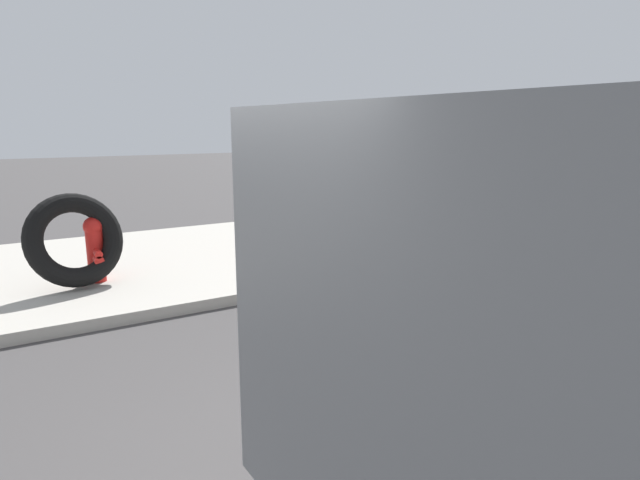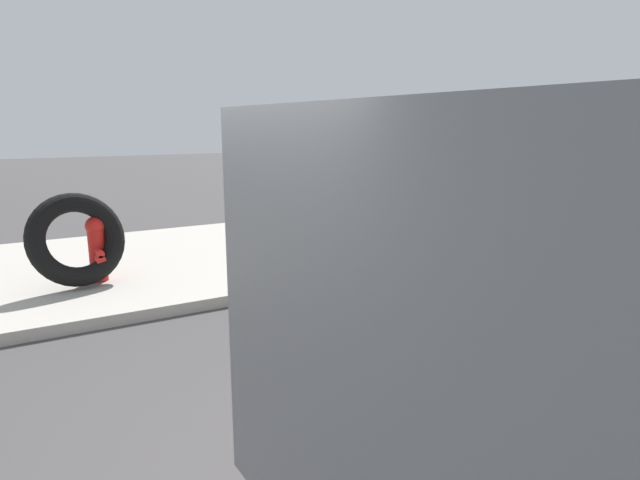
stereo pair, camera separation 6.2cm
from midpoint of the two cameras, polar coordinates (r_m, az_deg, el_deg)
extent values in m
cube|color=#ADA89E|center=(9.23, -19.73, -2.61)|extent=(36.00, 5.00, 0.15)
cylinder|color=red|center=(8.15, -23.04, -1.63)|extent=(0.24, 0.24, 0.72)
sphere|color=red|center=(8.07, -23.29, 1.34)|extent=(0.27, 0.27, 0.27)
cylinder|color=red|center=(7.93, -22.87, -1.34)|extent=(0.11, 0.19, 0.11)
cylinder|color=red|center=(8.34, -23.30, -0.74)|extent=(0.11, 0.19, 0.11)
cylinder|color=red|center=(7.95, -22.82, -1.95)|extent=(0.13, 0.19, 0.13)
torus|color=black|center=(7.93, -24.97, 0.00)|extent=(1.38, 0.86, 1.31)
cylinder|color=gray|center=(7.92, 1.22, 4.06)|extent=(0.06, 0.06, 2.10)
cylinder|color=red|center=(7.82, 1.40, 8.88)|extent=(0.76, 0.02, 0.76)
cylinder|color=black|center=(3.40, 11.25, -19.68)|extent=(1.11, 0.33, 1.10)
camera|label=1|loc=(0.03, -90.29, -0.06)|focal=29.93mm
camera|label=2|loc=(0.03, 89.71, 0.06)|focal=29.93mm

